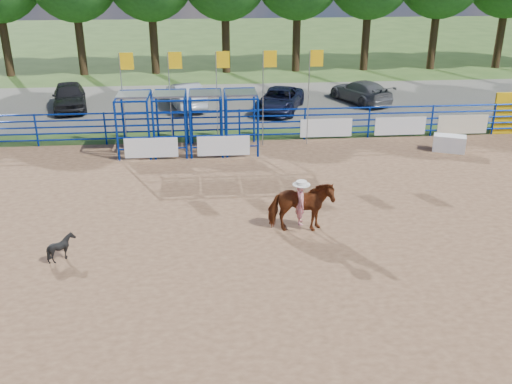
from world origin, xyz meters
TOP-DOWN VIEW (x-y plane):
  - ground at (0.00, 0.00)m, footprint 120.00×120.00m
  - arena_dirt at (0.00, 0.00)m, footprint 30.00×20.00m
  - gravel_strip at (0.00, 17.00)m, footprint 40.00×10.00m
  - announcer_table at (8.98, 7.77)m, footprint 1.48×1.09m
  - horse_and_rider at (1.35, 0.78)m, footprint 2.04×1.05m
  - calf at (-5.64, -0.39)m, footprint 0.74×0.67m
  - car_a at (-8.93, 16.45)m, footprint 2.55×4.50m
  - car_b at (-2.60, 16.25)m, footprint 2.45×4.44m
  - car_c at (2.47, 15.09)m, footprint 3.39×4.85m
  - car_d at (7.33, 16.63)m, footprint 3.33×4.63m
  - perimeter_fence at (0.00, 0.00)m, footprint 30.10×20.10m
  - chute_assembly at (-1.90, 8.84)m, footprint 19.32×2.41m

SIDE VIEW (x-z plane):
  - ground at x=0.00m, z-range 0.00..0.00m
  - gravel_strip at x=0.00m, z-range 0.00..0.01m
  - arena_dirt at x=0.00m, z-range 0.00..0.02m
  - announcer_table at x=8.98m, z-range 0.02..0.73m
  - calf at x=-5.64m, z-range 0.02..0.79m
  - car_c at x=2.47m, z-range 0.01..1.24m
  - car_d at x=7.33m, z-range 0.01..1.26m
  - car_b at x=-2.60m, z-range 0.01..1.40m
  - car_a at x=-8.93m, z-range 0.01..1.45m
  - perimeter_fence at x=0.00m, z-range 0.00..1.50m
  - horse_and_rider at x=1.35m, z-range -0.25..2.09m
  - chute_assembly at x=-1.90m, z-range -0.84..3.36m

